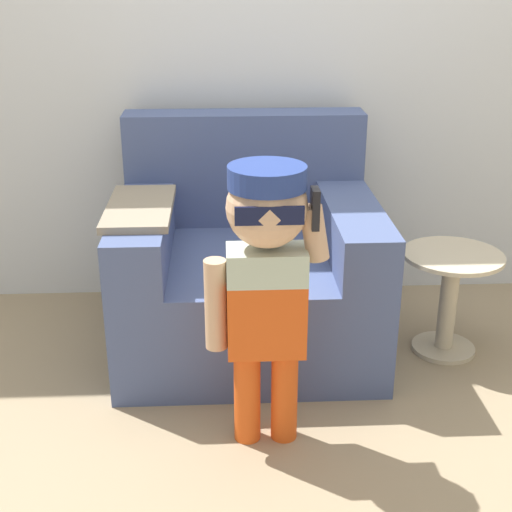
{
  "coord_description": "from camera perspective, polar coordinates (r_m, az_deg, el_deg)",
  "views": [
    {
      "loc": [
        -0.31,
        -2.72,
        1.58
      ],
      "look_at": [
        -0.18,
        -0.24,
        0.56
      ],
      "focal_mm": 50.0,
      "sensor_mm": 36.0,
      "label": 1
    }
  ],
  "objects": [
    {
      "name": "ground_plane",
      "position": [
        3.16,
        3.08,
        -7.79
      ],
      "size": [
        10.0,
        10.0,
        0.0
      ],
      "primitive_type": "plane",
      "color": "#998466"
    },
    {
      "name": "armchair",
      "position": [
        3.14,
        -0.73,
        -0.95
      ],
      "size": [
        1.11,
        0.98,
        0.96
      ],
      "color": "#475684",
      "rests_on": "ground_plane"
    },
    {
      "name": "side_table",
      "position": [
        3.17,
        15.18,
        -2.83
      ],
      "size": [
        0.42,
        0.42,
        0.46
      ],
      "color": "beige",
      "rests_on": "ground_plane"
    },
    {
      "name": "wall_back",
      "position": [
        3.45,
        2.31,
        17.61
      ],
      "size": [
        10.0,
        0.05,
        2.6
      ],
      "color": "silver",
      "rests_on": "ground_plane"
    },
    {
      "name": "person_child",
      "position": [
        2.32,
        0.79,
        -0.78
      ],
      "size": [
        0.41,
        0.31,
        1.01
      ],
      "color": "#E05119",
      "rests_on": "ground_plane"
    }
  ]
}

